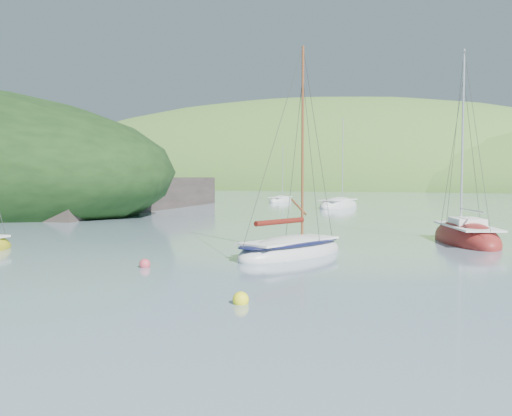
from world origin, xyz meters
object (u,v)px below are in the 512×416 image
at_px(sloop_red, 466,239).
at_px(distant_sloop_a, 339,206).
at_px(daysailer_white, 291,251).
at_px(distant_sloop_c, 281,201).

distance_m(sloop_red, distant_sloop_a, 34.88).
relative_size(daysailer_white, distant_sloop_a, 0.91).
xyz_separation_m(sloop_red, distant_sloop_c, (-28.58, 40.76, -0.06)).
bearing_deg(daysailer_white, distant_sloop_c, 130.57).
bearing_deg(sloop_red, distant_sloop_a, 96.18).
bearing_deg(distant_sloop_a, daysailer_white, -67.22).
height_order(distant_sloop_a, distant_sloop_c, distant_sloop_a).
xyz_separation_m(daysailer_white, distant_sloop_c, (-21.80, 49.72, -0.07)).
bearing_deg(distant_sloop_a, sloop_red, -52.64).
xyz_separation_m(distant_sloop_a, distant_sloop_c, (-11.73, 10.22, -0.03)).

